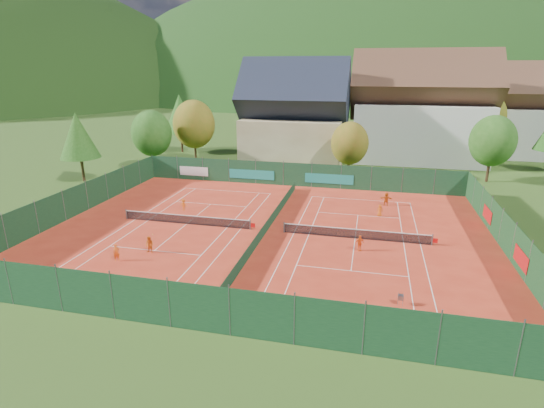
{
  "coord_description": "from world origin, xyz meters",
  "views": [
    {
      "loc": [
        8.78,
        -35.37,
        14.37
      ],
      "look_at": [
        0.0,
        2.0,
        2.0
      ],
      "focal_mm": 28.0,
      "sensor_mm": 36.0,
      "label": 1
    }
  ],
  "objects_px": {
    "player_left_far": "(184,205)",
    "player_right_far_a": "(380,210)",
    "hotel_block_a": "(420,114)",
    "player_left_mid": "(150,245)",
    "ball_hopper": "(401,297)",
    "player_left_near": "(116,253)",
    "hotel_block_b": "(502,116)",
    "chalet": "(295,120)",
    "player_right_near": "(360,243)",
    "player_right_far_b": "(386,199)"
  },
  "relations": [
    {
      "from": "ball_hopper",
      "to": "player_left_near",
      "type": "distance_m",
      "value": 21.25
    },
    {
      "from": "player_right_far_a",
      "to": "player_right_far_b",
      "type": "height_order",
      "value": "player_right_far_b"
    },
    {
      "from": "player_right_near",
      "to": "player_right_far_a",
      "type": "bearing_deg",
      "value": 49.73
    },
    {
      "from": "hotel_block_b",
      "to": "player_right_near",
      "type": "xyz_separation_m",
      "value": [
        -21.56,
        -46.52,
        -5.94
      ]
    },
    {
      "from": "chalet",
      "to": "player_left_far",
      "type": "distance_m",
      "value": 27.77
    },
    {
      "from": "ball_hopper",
      "to": "player_left_far",
      "type": "relative_size",
      "value": 0.65
    },
    {
      "from": "player_right_near",
      "to": "player_right_far_a",
      "type": "xyz_separation_m",
      "value": [
        1.68,
        9.09,
        -0.05
      ]
    },
    {
      "from": "hotel_block_a",
      "to": "player_left_mid",
      "type": "bearing_deg",
      "value": -119.35
    },
    {
      "from": "hotel_block_b",
      "to": "ball_hopper",
      "type": "xyz_separation_m",
      "value": [
        -18.71,
        -54.47,
        -6.06
      ]
    },
    {
      "from": "player_left_mid",
      "to": "player_left_far",
      "type": "xyz_separation_m",
      "value": [
        -1.89,
        10.67,
        -0.1
      ]
    },
    {
      "from": "hotel_block_b",
      "to": "player_left_mid",
      "type": "height_order",
      "value": "hotel_block_b"
    },
    {
      "from": "hotel_block_a",
      "to": "player_right_near",
      "type": "distance_m",
      "value": 39.82
    },
    {
      "from": "chalet",
      "to": "hotel_block_b",
      "type": "bearing_deg",
      "value": 22.99
    },
    {
      "from": "ball_hopper",
      "to": "player_right_far_b",
      "type": "bearing_deg",
      "value": 91.3
    },
    {
      "from": "hotel_block_b",
      "to": "player_left_mid",
      "type": "relative_size",
      "value": 12.05
    },
    {
      "from": "chalet",
      "to": "hotel_block_b",
      "type": "relative_size",
      "value": 0.94
    },
    {
      "from": "hotel_block_a",
      "to": "player_left_near",
      "type": "distance_m",
      "value": 52.16
    },
    {
      "from": "player_left_far",
      "to": "player_right_far_a",
      "type": "xyz_separation_m",
      "value": [
        20.12,
        2.77,
        0.01
      ]
    },
    {
      "from": "ball_hopper",
      "to": "player_right_near",
      "type": "distance_m",
      "value": 8.44
    },
    {
      "from": "player_left_mid",
      "to": "hotel_block_a",
      "type": "bearing_deg",
      "value": 66.26
    },
    {
      "from": "player_left_mid",
      "to": "player_right_far_a",
      "type": "distance_m",
      "value": 22.64
    },
    {
      "from": "hotel_block_a",
      "to": "ball_hopper",
      "type": "bearing_deg",
      "value": -95.79
    },
    {
      "from": "ball_hopper",
      "to": "player_right_near",
      "type": "bearing_deg",
      "value": 109.71
    },
    {
      "from": "player_left_near",
      "to": "player_left_far",
      "type": "distance_m",
      "value": 12.58
    },
    {
      "from": "hotel_block_a",
      "to": "player_right_far_a",
      "type": "distance_m",
      "value": 30.76
    },
    {
      "from": "player_left_near",
      "to": "player_left_far",
      "type": "height_order",
      "value": "player_left_near"
    },
    {
      "from": "ball_hopper",
      "to": "player_left_near",
      "type": "xyz_separation_m",
      "value": [
        -21.18,
        1.69,
        0.12
      ]
    },
    {
      "from": "player_right_near",
      "to": "hotel_block_a",
      "type": "bearing_deg",
      "value": 49.1
    },
    {
      "from": "chalet",
      "to": "ball_hopper",
      "type": "height_order",
      "value": "chalet"
    },
    {
      "from": "player_left_near",
      "to": "player_left_mid",
      "type": "distance_m",
      "value": 2.62
    },
    {
      "from": "hotel_block_b",
      "to": "player_left_near",
      "type": "height_order",
      "value": "hotel_block_b"
    },
    {
      "from": "player_right_near",
      "to": "player_left_far",
      "type": "bearing_deg",
      "value": 131.27
    },
    {
      "from": "chalet",
      "to": "player_left_near",
      "type": "bearing_deg",
      "value": -100.08
    },
    {
      "from": "ball_hopper",
      "to": "player_left_far",
      "type": "xyz_separation_m",
      "value": [
        -21.28,
        14.27,
        0.06
      ]
    },
    {
      "from": "player_left_near",
      "to": "player_right_far_b",
      "type": "height_order",
      "value": "player_right_far_b"
    },
    {
      "from": "player_left_near",
      "to": "player_left_mid",
      "type": "xyz_separation_m",
      "value": [
        1.79,
        1.91,
        0.04
      ]
    },
    {
      "from": "chalet",
      "to": "player_right_far_b",
      "type": "bearing_deg",
      "value": -54.83
    },
    {
      "from": "player_left_mid",
      "to": "player_right_far_a",
      "type": "relative_size",
      "value": 1.14
    },
    {
      "from": "player_left_near",
      "to": "player_right_far_a",
      "type": "height_order",
      "value": "player_left_near"
    },
    {
      "from": "player_right_near",
      "to": "player_right_far_b",
      "type": "bearing_deg",
      "value": 49.78
    },
    {
      "from": "hotel_block_b",
      "to": "player_right_far_a",
      "type": "relative_size",
      "value": 13.7
    },
    {
      "from": "hotel_block_b",
      "to": "player_left_far",
      "type": "bearing_deg",
      "value": -134.85
    },
    {
      "from": "player_right_near",
      "to": "ball_hopper",
      "type": "bearing_deg",
      "value": -100.1
    },
    {
      "from": "player_left_mid",
      "to": "player_right_far_b",
      "type": "xyz_separation_m",
      "value": [
        18.92,
        17.26,
        0.01
      ]
    },
    {
      "from": "player_right_near",
      "to": "player_right_far_b",
      "type": "xyz_separation_m",
      "value": [
        2.37,
        12.92,
        0.05
      ]
    },
    {
      "from": "chalet",
      "to": "hotel_block_b",
      "type": "height_order",
      "value": "chalet"
    },
    {
      "from": "hotel_block_a",
      "to": "player_right_near",
      "type": "xyz_separation_m",
      "value": [
        -7.56,
        -38.52,
        -6.7
      ]
    },
    {
      "from": "player_left_mid",
      "to": "player_right_near",
      "type": "bearing_deg",
      "value": 20.33
    },
    {
      "from": "player_left_far",
      "to": "player_right_far_a",
      "type": "bearing_deg",
      "value": -171.33
    },
    {
      "from": "chalet",
      "to": "player_left_far",
      "type": "xyz_separation_m",
      "value": [
        -6.99,
        -26.2,
        -6.01
      ]
    }
  ]
}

